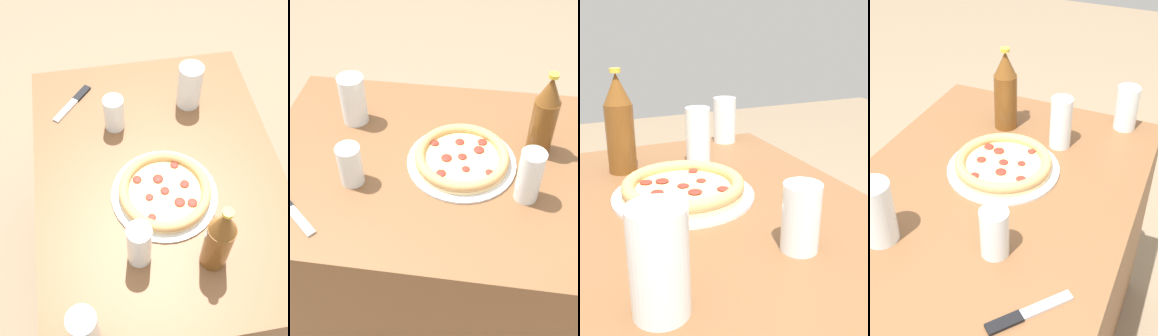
% 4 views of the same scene
% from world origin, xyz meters
% --- Properties ---
extents(ground_plane, '(8.00, 8.00, 0.00)m').
position_xyz_m(ground_plane, '(0.00, 0.00, 0.00)').
color(ground_plane, '#847056').
extents(table, '(0.98, 0.74, 0.75)m').
position_xyz_m(table, '(0.00, 0.00, 0.38)').
color(table, brown).
rests_on(table, ground_plane).
extents(pizza_veggie, '(0.30, 0.30, 0.04)m').
position_xyz_m(pizza_veggie, '(-0.08, 0.00, 0.77)').
color(pizza_veggie, silver).
rests_on(pizza_veggie, table).
extents(glass_mango_juice, '(0.06, 0.06, 0.15)m').
position_xyz_m(glass_mango_juice, '(-0.26, 0.10, 0.83)').
color(glass_mango_juice, white).
rests_on(glass_mango_juice, table).
extents(glass_lemonade, '(0.06, 0.06, 0.12)m').
position_xyz_m(glass_lemonade, '(0.20, 0.11, 0.81)').
color(glass_lemonade, white).
rests_on(glass_lemonade, table).
extents(glass_cola, '(0.08, 0.08, 0.15)m').
position_xyz_m(glass_cola, '(0.26, -0.15, 0.82)').
color(glass_cola, white).
rests_on(glass_cola, table).
extents(beer_bottle, '(0.07, 0.07, 0.25)m').
position_xyz_m(beer_bottle, '(-0.29, -0.09, 0.87)').
color(beer_bottle, brown).
rests_on(beer_bottle, table).
extents(knife, '(0.16, 0.14, 0.01)m').
position_xyz_m(knife, '(0.33, 0.23, 0.76)').
color(knife, black).
rests_on(knife, table).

